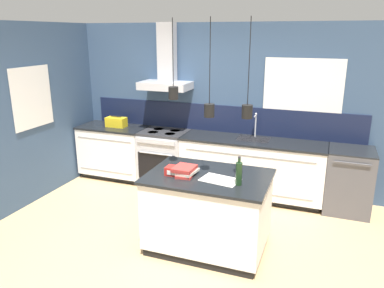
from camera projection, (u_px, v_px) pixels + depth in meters
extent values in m
plane|color=tan|center=(171.00, 243.00, 4.53)|extent=(16.00, 16.00, 0.00)
cube|color=#354C6B|center=(220.00, 107.00, 5.98)|extent=(5.60, 0.06, 2.60)
cube|color=#141C38|center=(219.00, 118.00, 5.99)|extent=(4.42, 0.02, 0.43)
cube|color=white|center=(302.00, 92.00, 5.43)|extent=(1.12, 0.01, 0.96)
cube|color=black|center=(302.00, 92.00, 5.44)|extent=(1.04, 0.01, 0.88)
cube|color=#B5B5BA|center=(165.00, 86.00, 5.93)|extent=(0.80, 0.46, 0.12)
cube|color=#B5B5BA|center=(167.00, 52.00, 5.86)|extent=(0.26, 0.20, 0.90)
cylinder|color=black|center=(173.00, 53.00, 4.01)|extent=(0.01, 0.01, 0.72)
cylinder|color=black|center=(174.00, 93.00, 4.14)|extent=(0.11, 0.11, 0.14)
sphere|color=#F9D18C|center=(174.00, 93.00, 4.14)|extent=(0.06, 0.06, 0.06)
cylinder|color=black|center=(210.00, 62.00, 3.78)|extent=(0.01, 0.01, 0.87)
cylinder|color=black|center=(209.00, 110.00, 3.92)|extent=(0.11, 0.11, 0.14)
sphere|color=#F9D18C|center=(209.00, 110.00, 3.92)|extent=(0.06, 0.06, 0.06)
cylinder|color=black|center=(249.00, 62.00, 3.67)|extent=(0.01, 0.01, 0.86)
cylinder|color=black|center=(247.00, 112.00, 3.81)|extent=(0.11, 0.11, 0.14)
sphere|color=#F9D18C|center=(247.00, 112.00, 3.81)|extent=(0.06, 0.06, 0.06)
cube|color=#354C6B|center=(39.00, 112.00, 5.59)|extent=(0.06, 3.80, 2.60)
cube|color=white|center=(32.00, 98.00, 5.37)|extent=(0.01, 0.76, 0.88)
cube|color=black|center=(32.00, 98.00, 5.38)|extent=(0.01, 0.68, 0.80)
cube|color=black|center=(117.00, 173.00, 6.66)|extent=(1.11, 0.56, 0.09)
cube|color=white|center=(115.00, 150.00, 6.50)|extent=(1.14, 0.62, 0.79)
cube|color=gray|center=(104.00, 140.00, 6.14)|extent=(1.01, 0.01, 0.01)
cube|color=gray|center=(106.00, 171.00, 6.30)|extent=(1.01, 0.01, 0.01)
cube|color=black|center=(114.00, 127.00, 6.39)|extent=(1.17, 0.64, 0.03)
cube|color=black|center=(250.00, 192.00, 5.86)|extent=(2.08, 0.56, 0.09)
cube|color=white|center=(251.00, 167.00, 5.70)|extent=(2.14, 0.62, 0.79)
cube|color=gray|center=(248.00, 156.00, 5.34)|extent=(1.88, 0.01, 0.01)
cube|color=gray|center=(246.00, 191.00, 5.50)|extent=(1.88, 0.01, 0.01)
cube|color=black|center=(252.00, 141.00, 5.59)|extent=(2.16, 0.64, 0.03)
cube|color=#262628|center=(253.00, 139.00, 5.63)|extent=(0.48, 0.34, 0.01)
cylinder|color=#B5B5BA|center=(255.00, 125.00, 5.69)|extent=(0.02, 0.02, 0.36)
sphere|color=#B5B5BA|center=(256.00, 114.00, 5.64)|extent=(0.03, 0.03, 0.03)
cylinder|color=#B5B5BA|center=(255.00, 116.00, 5.59)|extent=(0.02, 0.12, 0.02)
cube|color=#B5B5BA|center=(165.00, 159.00, 6.20)|extent=(0.75, 0.62, 0.87)
cube|color=black|center=(157.00, 167.00, 5.92)|extent=(0.64, 0.02, 0.44)
cylinder|color=#B5B5BA|center=(156.00, 154.00, 5.84)|extent=(0.56, 0.02, 0.02)
cube|color=#B5B5BA|center=(156.00, 142.00, 5.80)|extent=(0.64, 0.02, 0.07)
cube|color=#2D2D30|center=(164.00, 132.00, 6.07)|extent=(0.75, 0.60, 0.04)
cylinder|color=black|center=(159.00, 129.00, 6.21)|extent=(0.17, 0.17, 0.00)
cylinder|color=black|center=(175.00, 131.00, 6.11)|extent=(0.17, 0.17, 0.00)
cylinder|color=black|center=(153.00, 132.00, 6.02)|extent=(0.17, 0.17, 0.00)
cylinder|color=black|center=(170.00, 134.00, 5.92)|extent=(0.17, 0.17, 0.00)
cube|color=#4C4C51|center=(348.00, 181.00, 5.25)|extent=(0.62, 0.62, 0.89)
cube|color=black|center=(352.00, 150.00, 5.12)|extent=(0.62, 0.62, 0.02)
cylinder|color=#4C4C51|center=(353.00, 163.00, 4.85)|extent=(0.46, 0.02, 0.02)
cube|color=black|center=(208.00, 243.00, 4.44)|extent=(1.27, 0.86, 0.09)
cube|color=white|center=(208.00, 210.00, 4.32)|extent=(1.32, 0.90, 0.79)
cube|color=black|center=(208.00, 177.00, 4.20)|extent=(1.37, 0.95, 0.03)
cylinder|color=#193319|center=(239.00, 174.00, 3.90)|extent=(0.07, 0.07, 0.25)
cylinder|color=#193319|center=(239.00, 160.00, 3.86)|extent=(0.03, 0.03, 0.06)
cylinder|color=#262628|center=(239.00, 157.00, 3.85)|extent=(0.03, 0.03, 0.01)
cube|color=#B2332D|center=(185.00, 174.00, 4.19)|extent=(0.21, 0.30, 0.03)
cube|color=beige|center=(186.00, 171.00, 4.20)|extent=(0.25, 0.29, 0.03)
cube|color=#B2332D|center=(184.00, 168.00, 4.18)|extent=(0.24, 0.27, 0.04)
cube|color=red|center=(174.00, 171.00, 4.20)|extent=(0.18, 0.14, 0.09)
cube|color=white|center=(171.00, 173.00, 4.13)|extent=(0.11, 0.01, 0.05)
cube|color=silver|center=(220.00, 180.00, 4.06)|extent=(0.45, 0.33, 0.01)
cube|color=gold|center=(116.00, 122.00, 6.34)|extent=(0.34, 0.18, 0.16)
cylinder|color=black|center=(116.00, 116.00, 6.31)|extent=(0.20, 0.02, 0.02)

